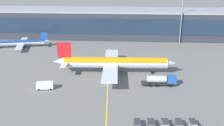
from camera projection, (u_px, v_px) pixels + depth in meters
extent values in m
plane|color=slate|center=(108.00, 83.00, 85.63)|extent=(700.00, 700.00, 0.00)
cube|color=yellow|center=(108.00, 81.00, 87.52)|extent=(5.66, 79.84, 0.01)
cube|color=#2D333D|center=(119.00, 24.00, 144.49)|extent=(212.13, 21.69, 14.05)
cube|color=#1E2D42|center=(118.00, 27.00, 133.97)|extent=(205.76, 0.16, 7.87)
cube|color=#99999E|center=(119.00, 10.00, 142.04)|extent=(216.37, 22.13, 1.00)
cylinder|color=silver|center=(115.00, 63.00, 92.60)|extent=(36.31, 5.20, 3.65)
cylinder|color=orange|center=(115.00, 62.00, 92.50)|extent=(35.58, 5.02, 3.50)
cone|color=silver|center=(171.00, 63.00, 92.16)|extent=(3.79, 3.62, 3.46)
cone|color=silver|center=(59.00, 62.00, 92.93)|extent=(4.51, 3.29, 3.10)
cube|color=red|center=(64.00, 50.00, 91.53)|extent=(4.75, 0.56, 5.47)
cube|color=silver|center=(68.00, 58.00, 96.27)|extent=(2.25, 5.92, 0.24)
cube|color=silver|center=(64.00, 65.00, 89.37)|extent=(2.25, 5.92, 0.24)
cube|color=silver|center=(112.00, 56.00, 101.64)|extent=(5.45, 15.39, 0.40)
cube|color=silver|center=(110.00, 73.00, 83.82)|extent=(5.45, 15.39, 0.40)
cylinder|color=#939399|center=(114.00, 61.00, 99.45)|extent=(2.89, 2.12, 2.01)
cylinder|color=#939399|center=(113.00, 74.00, 86.81)|extent=(2.89, 2.12, 2.01)
cylinder|color=black|center=(152.00, 72.00, 93.39)|extent=(1.02, 0.44, 1.00)
cylinder|color=slate|center=(152.00, 70.00, 93.06)|extent=(0.20, 0.20, 2.02)
cylinder|color=black|center=(109.00, 70.00, 95.29)|extent=(1.02, 0.44, 1.00)
cylinder|color=slate|center=(109.00, 68.00, 94.96)|extent=(0.20, 0.20, 2.02)
cylinder|color=black|center=(109.00, 74.00, 92.19)|extent=(1.02, 0.44, 1.00)
cylinder|color=slate|center=(109.00, 71.00, 91.86)|extent=(0.20, 0.20, 2.02)
cube|color=#232326|center=(157.00, 83.00, 83.71)|extent=(10.07, 2.81, 0.50)
cube|color=#26519E|center=(171.00, 80.00, 83.16)|extent=(2.88, 2.59, 2.50)
cube|color=black|center=(176.00, 78.00, 82.95)|extent=(0.23, 2.30, 1.12)
cylinder|color=#B7BABF|center=(157.00, 79.00, 83.28)|extent=(6.07, 2.39, 2.20)
cylinder|color=black|center=(169.00, 82.00, 84.79)|extent=(1.01, 0.38, 1.00)
cylinder|color=black|center=(170.00, 85.00, 82.54)|extent=(1.01, 0.38, 1.00)
cylinder|color=black|center=(156.00, 82.00, 84.93)|extent=(1.01, 0.38, 1.00)
cylinder|color=black|center=(157.00, 85.00, 82.68)|extent=(1.01, 0.38, 1.00)
cylinder|color=black|center=(149.00, 82.00, 85.00)|extent=(1.01, 0.38, 1.00)
cylinder|color=black|center=(150.00, 85.00, 82.75)|extent=(1.01, 0.38, 1.00)
cube|color=white|center=(45.00, 85.00, 80.76)|extent=(5.25, 2.80, 2.00)
cube|color=black|center=(41.00, 84.00, 80.55)|extent=(2.00, 2.12, 0.60)
cylinder|color=black|center=(39.00, 90.00, 80.06)|extent=(0.63, 0.33, 0.60)
cylinder|color=black|center=(40.00, 87.00, 81.84)|extent=(0.63, 0.33, 0.60)
cylinder|color=black|center=(51.00, 89.00, 80.32)|extent=(0.63, 0.33, 0.60)
cylinder|color=black|center=(52.00, 87.00, 82.10)|extent=(0.63, 0.33, 0.60)
cube|color=#595B60|center=(137.00, 124.00, 61.30)|extent=(1.67, 2.69, 1.10)
cube|color=#333338|center=(137.00, 121.00, 61.08)|extent=(1.70, 2.75, 0.10)
cylinder|color=black|center=(134.00, 123.00, 62.47)|extent=(0.14, 0.37, 0.36)
cylinder|color=black|center=(140.00, 123.00, 62.47)|extent=(0.14, 0.37, 0.36)
cube|color=#595B60|center=(151.00, 124.00, 61.30)|extent=(1.67, 2.69, 1.10)
cube|color=#333338|center=(151.00, 121.00, 61.08)|extent=(1.70, 2.75, 0.10)
cylinder|color=black|center=(147.00, 123.00, 62.47)|extent=(0.14, 0.37, 0.36)
cylinder|color=black|center=(154.00, 123.00, 62.46)|extent=(0.14, 0.37, 0.36)
cube|color=gray|center=(165.00, 124.00, 61.30)|extent=(1.67, 2.69, 1.10)
cube|color=#333338|center=(165.00, 121.00, 61.07)|extent=(1.70, 2.75, 0.10)
cylinder|color=black|center=(161.00, 123.00, 62.46)|extent=(0.14, 0.37, 0.36)
cylinder|color=black|center=(167.00, 123.00, 62.46)|extent=(0.14, 0.37, 0.36)
cube|color=#595B60|center=(179.00, 124.00, 61.30)|extent=(1.67, 2.69, 1.10)
cube|color=#333338|center=(179.00, 121.00, 61.07)|extent=(1.70, 2.75, 0.10)
cylinder|color=black|center=(174.00, 123.00, 62.46)|extent=(0.14, 0.37, 0.36)
cylinder|color=black|center=(181.00, 123.00, 62.46)|extent=(0.14, 0.37, 0.36)
cube|color=gray|center=(193.00, 124.00, 61.30)|extent=(1.67, 2.69, 1.10)
cube|color=#333338|center=(193.00, 121.00, 61.07)|extent=(1.70, 2.75, 0.10)
cylinder|color=black|center=(188.00, 123.00, 62.46)|extent=(0.14, 0.37, 0.36)
cylinder|color=black|center=(194.00, 123.00, 62.46)|extent=(0.14, 0.37, 0.36)
cylinder|color=silver|center=(20.00, 43.00, 125.32)|extent=(23.88, 7.80, 2.30)
cylinder|color=navy|center=(20.00, 42.00, 125.25)|extent=(23.39, 7.60, 2.21)
cone|color=silver|center=(48.00, 41.00, 127.27)|extent=(3.14, 2.54, 1.95)
cube|color=#1E51B2|center=(44.00, 36.00, 126.19)|extent=(2.96, 0.91, 3.45)
cube|color=silver|center=(43.00, 42.00, 124.79)|extent=(2.05, 3.86, 0.15)
cube|color=silver|center=(44.00, 40.00, 129.08)|extent=(2.05, 3.86, 0.15)
cube|color=silver|center=(20.00, 47.00, 119.74)|extent=(5.22, 10.49, 0.25)
cube|color=silver|center=(24.00, 40.00, 131.29)|extent=(5.22, 10.49, 0.25)
cylinder|color=#939399|center=(19.00, 47.00, 121.60)|extent=(2.02, 1.64, 1.26)
cylinder|color=#939399|center=(22.00, 43.00, 129.77)|extent=(2.02, 1.64, 1.26)
cylinder|color=black|center=(1.00, 48.00, 124.58)|extent=(0.66, 0.38, 0.62)
cylinder|color=slate|center=(1.00, 46.00, 124.40)|extent=(0.12, 0.12, 1.06)
cylinder|color=black|center=(23.00, 47.00, 125.19)|extent=(0.66, 0.38, 0.62)
cylinder|color=slate|center=(23.00, 46.00, 125.02)|extent=(0.12, 0.12, 1.06)
cylinder|color=black|center=(24.00, 46.00, 127.12)|extent=(0.66, 0.38, 0.62)
cylinder|color=slate|center=(23.00, 45.00, 126.95)|extent=(0.12, 0.12, 1.06)
cylinder|color=gray|center=(181.00, 21.00, 129.81)|extent=(0.44, 0.44, 22.69)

